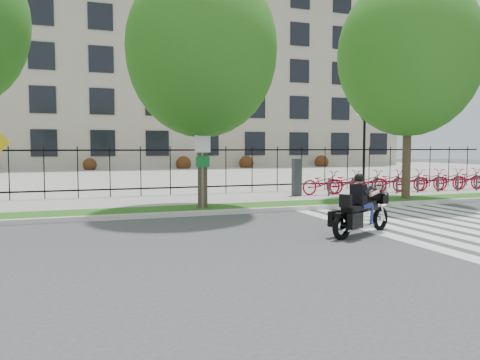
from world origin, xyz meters
name	(u,v)px	position (x,y,z in m)	size (l,w,h in m)	color
ground	(295,237)	(0.00, 0.00, 0.00)	(120.00, 120.00, 0.00)	#39393C
curb	(238,211)	(0.00, 4.10, 0.07)	(60.00, 0.20, 0.15)	beige
grass_verge	(230,208)	(0.00, 4.95, 0.07)	(60.00, 1.50, 0.15)	#1E4A12
sidewalk	(210,200)	(0.00, 7.45, 0.07)	(60.00, 3.50, 0.15)	#A19D96
plaza	(146,175)	(0.00, 25.00, 0.05)	(80.00, 34.00, 0.10)	#A19D96
crosswalk_stripes	(457,225)	(4.83, 0.00, 0.01)	(5.70, 8.00, 0.01)	silver
iron_fence	(199,170)	(0.00, 9.20, 1.15)	(30.00, 0.06, 2.00)	black
office_building	(120,78)	(0.00, 44.92, 9.97)	(60.00, 21.90, 20.15)	#A99E88
lamp_post_right	(364,127)	(10.00, 12.00, 3.21)	(1.06, 0.70, 4.25)	black
street_tree_1	(202,51)	(-0.95, 4.95, 5.21)	(4.87, 4.87, 7.87)	#31241B
street_tree_2	(409,55)	(7.12, 4.95, 5.59)	(5.34, 5.34, 8.52)	#31241B
bike_share_station	(409,180)	(9.11, 7.20, 0.64)	(11.11, 0.87, 1.50)	#2D2D33
sign_pole_regulatory	(203,159)	(-1.04, 4.58, 1.74)	(0.50, 0.09, 2.50)	#59595B
motorcycle_rider	(362,210)	(1.63, -0.28, 0.60)	(2.18, 1.24, 1.80)	black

